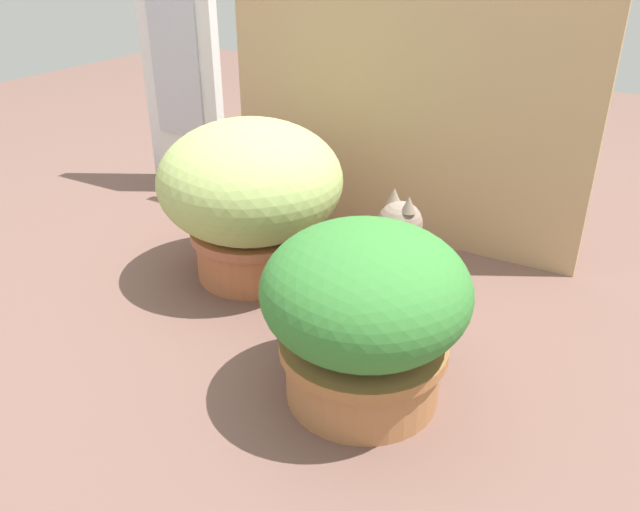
% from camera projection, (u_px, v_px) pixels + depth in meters
% --- Properties ---
extents(ground_plane, '(6.00, 6.00, 0.00)m').
position_uv_depth(ground_plane, '(292.00, 318.00, 1.57)').
color(ground_plane, brown).
extents(cardboard_backdrop, '(1.11, 0.03, 0.79)m').
position_uv_depth(cardboard_backdrop, '(399.00, 108.00, 1.83)').
color(cardboard_backdrop, tan).
rests_on(cardboard_backdrop, ground).
extents(window_panel_white, '(0.32, 0.05, 0.86)m').
position_uv_depth(window_panel_white, '(180.00, 66.00, 2.20)').
color(window_panel_white, white).
rests_on(window_panel_white, ground).
extents(grass_planter, '(0.48, 0.48, 0.43)m').
position_uv_depth(grass_planter, '(251.00, 193.00, 1.67)').
color(grass_planter, '#B96941').
rests_on(grass_planter, ground).
extents(leafy_planter, '(0.41, 0.41, 0.37)m').
position_uv_depth(leafy_planter, '(365.00, 311.00, 1.23)').
color(leafy_planter, '#AD7245').
rests_on(leafy_planter, ground).
extents(cat, '(0.30, 0.33, 0.32)m').
position_uv_depth(cat, '(365.00, 270.00, 1.54)').
color(cat, gray).
rests_on(cat, ground).
extents(mushroom_ornament_pink, '(0.11, 0.11, 0.14)m').
position_uv_depth(mushroom_ornament_pink, '(229.00, 247.00, 1.69)').
color(mushroom_ornament_pink, silver).
rests_on(mushroom_ornament_pink, ground).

